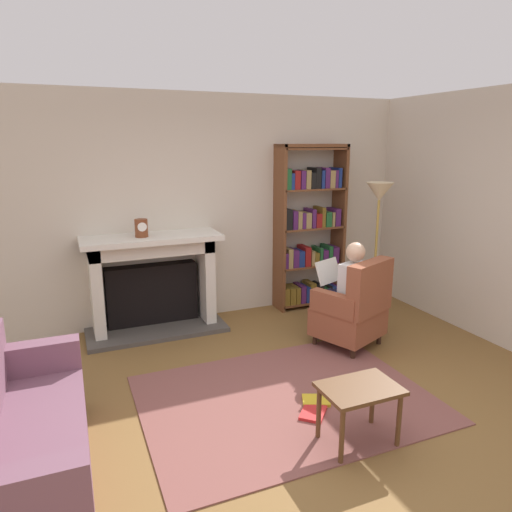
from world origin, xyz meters
TOP-DOWN VIEW (x-y plane):
  - ground at (0.00, 0.00)m, footprint 14.00×14.00m
  - back_wall at (0.00, 2.55)m, footprint 5.60×0.10m
  - side_wall_right at (2.65, 1.25)m, footprint 0.10×5.20m
  - area_rug at (0.00, 0.30)m, footprint 2.40×1.80m
  - fireplace at (-0.73, 2.30)m, footprint 1.56×0.64m
  - mantel_clock at (-0.84, 2.20)m, footprint 0.14×0.14m
  - bookshelf at (1.32, 2.33)m, footprint 0.91×0.32m
  - armchair_reading at (1.13, 0.99)m, footprint 0.83×0.82m
  - seated_reader at (1.09, 1.10)m, footprint 0.50×0.59m
  - sofa_floral at (-2.00, 0.04)m, footprint 0.74×1.71m
  - side_table at (0.22, -0.42)m, footprint 0.56×0.39m
  - scattered_books at (0.15, 0.07)m, footprint 0.40×0.43m
  - floor_lamp at (1.87, 1.65)m, footprint 0.32×0.32m

SIDE VIEW (x-z plane):
  - ground at x=0.00m, z-range 0.00..0.00m
  - area_rug at x=0.00m, z-range 0.00..0.01m
  - scattered_books at x=0.15m, z-range 0.01..0.04m
  - sofa_floral at x=-2.00m, z-range -0.10..0.75m
  - side_table at x=0.22m, z-range 0.15..0.60m
  - armchair_reading at x=1.13m, z-range -0.06..0.91m
  - fireplace at x=-0.73m, z-range 0.03..1.16m
  - seated_reader at x=1.09m, z-range 0.05..1.19m
  - bookshelf at x=1.32m, z-range -0.02..2.09m
  - mantel_clock at x=-0.84m, z-range 1.13..1.32m
  - back_wall at x=0.00m, z-range 0.00..2.70m
  - side_wall_right at x=2.65m, z-range 0.00..2.70m
  - floor_lamp at x=1.87m, z-range 0.58..2.26m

